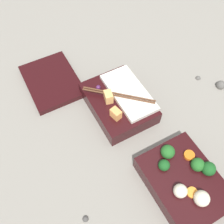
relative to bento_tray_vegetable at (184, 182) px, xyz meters
name	(u,v)px	position (x,y,z in m)	size (l,w,h in m)	color
ground_plane	(149,140)	(0.14, 0.00, -0.03)	(3.00, 3.00, 0.00)	gray
bento_tray_vegetable	(184,182)	(0.00, 0.00, 0.00)	(0.21, 0.15, 0.07)	black
bento_tray_rice	(119,102)	(0.28, 0.02, 0.00)	(0.21, 0.16, 0.08)	black
bento_lid	(52,81)	(0.46, 0.16, -0.02)	(0.20, 0.15, 0.02)	black
pebble_0	(198,78)	(0.25, -0.26, -0.02)	(0.02, 0.02, 0.02)	#595651
pebble_1	(221,85)	(0.20, -0.30, -0.02)	(0.03, 0.03, 0.03)	#595651
pebble_2	(85,219)	(0.04, 0.24, -0.02)	(0.01, 0.01, 0.01)	#474442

